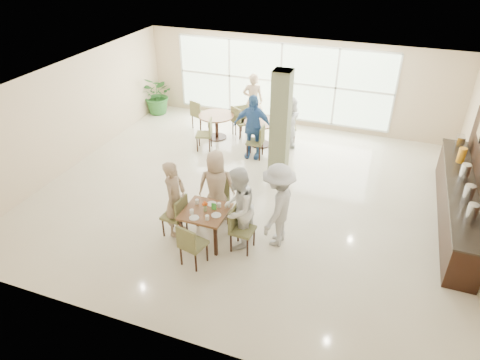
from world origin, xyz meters
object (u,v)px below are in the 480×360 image
(buffet_counter, at_px, (459,200))
(round_table_left, at_px, (217,121))
(adult_standing, at_px, (253,101))
(potted_plant, at_px, (158,95))
(main_table, at_px, (205,215))
(adult_b, at_px, (288,124))
(round_table_right, at_px, (261,128))
(teen_far, at_px, (216,186))
(teen_right, at_px, (238,208))
(teen_standing, at_px, (278,206))
(adult_a, at_px, (252,127))
(teen_left, at_px, (175,199))

(buffet_counter, bearing_deg, round_table_left, 162.14)
(adult_standing, bearing_deg, potted_plant, -17.26)
(main_table, xyz_separation_m, potted_plant, (-4.38, 5.81, 0.02))
(main_table, distance_m, adult_b, 4.64)
(main_table, xyz_separation_m, round_table_right, (-0.32, 4.69, -0.10))
(teen_far, xyz_separation_m, teen_right, (0.77, -0.72, 0.06))
(teen_standing, height_order, adult_standing, teen_standing)
(adult_a, height_order, adult_standing, adult_a)
(buffet_counter, bearing_deg, teen_right, -150.45)
(potted_plant, xyz_separation_m, teen_far, (4.28, -4.98, 0.16))
(teen_far, bearing_deg, teen_right, 116.63)
(main_table, relative_size, teen_standing, 0.49)
(buffet_counter, relative_size, teen_left, 2.75)
(round_table_right, xyz_separation_m, adult_a, (0.01, -0.80, 0.37))
(buffet_counter, xyz_separation_m, adult_standing, (-5.90, 3.29, 0.34))
(round_table_right, height_order, buffet_counter, buffet_counter)
(adult_a, distance_m, adult_b, 1.11)
(teen_right, distance_m, adult_b, 4.50)
(teen_left, bearing_deg, buffet_counter, -66.44)
(round_table_right, bearing_deg, teen_far, -86.80)
(main_table, xyz_separation_m, teen_standing, (1.39, 0.45, 0.27))
(round_table_left, xyz_separation_m, teen_right, (2.40, -4.58, 0.32))
(adult_a, distance_m, adult_standing, 2.04)
(buffet_counter, distance_m, adult_b, 4.88)
(teen_left, height_order, teen_far, teen_left)
(round_table_left, height_order, adult_a, adult_a)
(teen_left, bearing_deg, round_table_right, -4.98)
(teen_right, xyz_separation_m, adult_a, (-0.98, 3.78, 0.03))
(buffet_counter, relative_size, potted_plant, 3.51)
(teen_right, distance_m, adult_a, 3.91)
(adult_standing, bearing_deg, adult_b, 122.98)
(teen_left, height_order, adult_a, adult_a)
(round_table_right, bearing_deg, adult_standing, 119.15)
(teen_right, bearing_deg, round_table_right, -168.09)
(potted_plant, xyz_separation_m, adult_b, (4.91, -1.20, 0.16))
(round_table_right, relative_size, adult_standing, 0.56)
(round_table_right, bearing_deg, adult_b, -5.59)
(main_table, bearing_deg, teen_right, 9.53)
(round_table_right, relative_size, potted_plant, 0.75)
(round_table_left, relative_size, round_table_right, 1.08)
(teen_far, relative_size, teen_standing, 0.91)
(teen_far, xyz_separation_m, adult_standing, (-0.85, 5.00, 0.06))
(round_table_right, height_order, potted_plant, potted_plant)
(main_table, height_order, adult_b, adult_b)
(teen_right, bearing_deg, buffet_counter, 119.33)
(round_table_left, relative_size, adult_standing, 0.60)
(adult_a, bearing_deg, main_table, -90.80)
(potted_plant, bearing_deg, main_table, -52.97)
(main_table, relative_size, teen_far, 0.54)
(teen_left, relative_size, teen_standing, 0.93)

